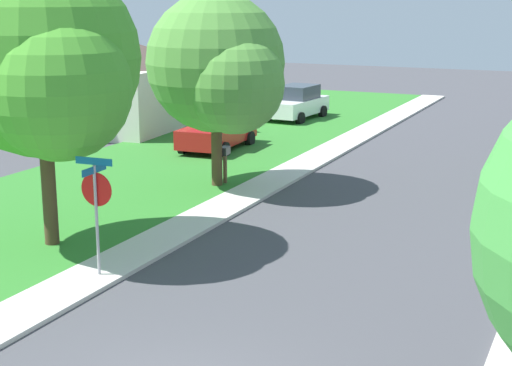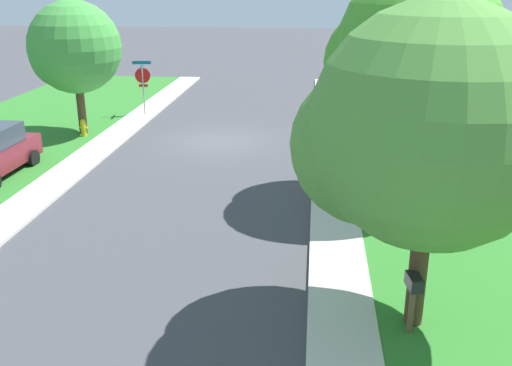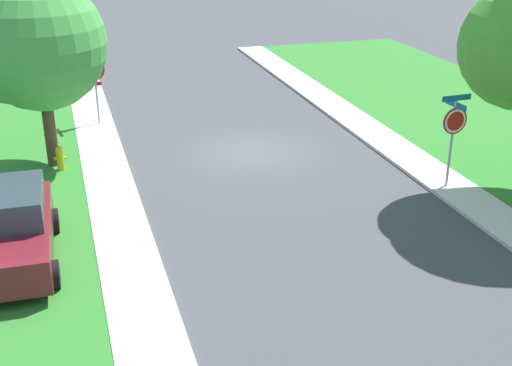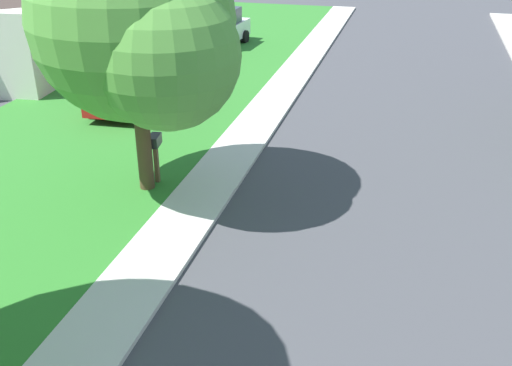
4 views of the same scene
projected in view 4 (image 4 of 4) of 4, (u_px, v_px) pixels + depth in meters
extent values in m
cube|color=beige|center=(183.00, 220.00, 13.02)|extent=(1.40, 56.00, 0.10)
cube|color=red|center=(135.00, 88.00, 19.68)|extent=(2.04, 4.39, 0.76)
cube|color=#2D3842|center=(136.00, 65.00, 19.53)|extent=(1.72, 2.19, 0.68)
cylinder|color=black|center=(147.00, 113.00, 18.51)|extent=(0.28, 0.65, 0.64)
cylinder|color=black|center=(94.00, 110.00, 18.84)|extent=(0.28, 0.65, 0.64)
cylinder|color=black|center=(175.00, 89.00, 20.85)|extent=(0.28, 0.65, 0.64)
cylinder|color=black|center=(127.00, 86.00, 21.18)|extent=(0.28, 0.65, 0.64)
cube|color=white|center=(217.00, 33.00, 27.33)|extent=(2.12, 4.42, 0.76)
cube|color=#2D3842|center=(218.00, 17.00, 27.18)|extent=(1.75, 2.21, 0.68)
cylinder|color=black|center=(224.00, 49.00, 26.10)|extent=(0.29, 0.66, 0.64)
cylinder|color=black|center=(187.00, 46.00, 26.63)|extent=(0.29, 0.66, 0.64)
cylinder|color=black|center=(245.00, 37.00, 28.36)|extent=(0.29, 0.66, 0.64)
cylinder|color=black|center=(210.00, 34.00, 28.89)|extent=(0.29, 0.66, 0.64)
cylinder|color=#4C3823|center=(144.00, 142.00, 13.87)|extent=(0.36, 0.36, 2.54)
sphere|color=#518F3A|center=(132.00, 19.00, 12.62)|extent=(4.47, 4.47, 4.47)
sphere|color=#518F3A|center=(166.00, 55.00, 12.06)|extent=(3.13, 3.13, 3.13)
cube|color=brown|center=(157.00, 165.00, 14.48)|extent=(0.10, 0.10, 1.05)
cube|color=black|center=(155.00, 140.00, 14.19)|extent=(0.31, 0.51, 0.26)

